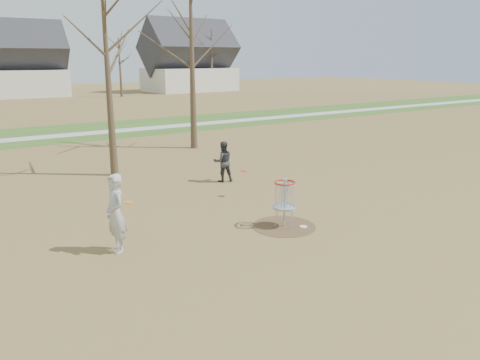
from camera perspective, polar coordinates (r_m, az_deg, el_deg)
name	(u,v)px	position (r m, az deg, el deg)	size (l,w,h in m)	color
ground	(284,226)	(13.35, 5.37, -5.64)	(160.00, 160.00, 0.00)	brown
green_band	(81,132)	(32.06, -18.84, 5.60)	(160.00, 8.00, 0.01)	#2D5119
footpath	(85,134)	(31.10, -18.36, 5.40)	(160.00, 1.50, 0.01)	#9E9E99
dirt_circle	(284,226)	(13.34, 5.37, -5.62)	(1.80, 1.80, 0.01)	#47331E
player_standing	(115,214)	(11.68, -14.94, -3.99)	(0.71, 0.47, 1.96)	#A8A8A8
player_throwing	(223,162)	(17.88, -2.08, 2.26)	(0.76, 0.59, 1.56)	#303135
disc_grounded	(303,227)	(13.32, 7.71, -5.65)	(0.22, 0.22, 0.02)	white
discs_in_play	(199,183)	(13.71, -5.04, -0.41)	(5.11, 2.53, 0.39)	red
disc_golf_basket	(285,195)	(13.06, 5.46, -1.87)	(0.64, 0.64, 1.35)	#9EA3AD
bare_trees	(51,50)	(46.54, -22.10, 14.51)	(52.62, 44.98, 9.00)	#382B1E
houses_row	(43,67)	(63.48, -22.84, 12.55)	(56.51, 10.01, 7.26)	silver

